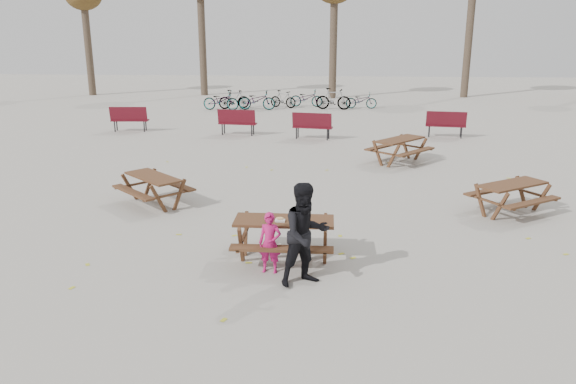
# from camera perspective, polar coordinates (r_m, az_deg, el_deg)

# --- Properties ---
(ground) EXTENTS (80.00, 80.00, 0.00)m
(ground) POSITION_cam_1_polar(r_m,az_deg,el_deg) (10.45, -0.39, -6.83)
(ground) COLOR gray
(ground) RESTS_ON ground
(main_picnic_table) EXTENTS (1.80, 1.45, 0.78)m
(main_picnic_table) POSITION_cam_1_polar(r_m,az_deg,el_deg) (10.23, -0.40, -3.81)
(main_picnic_table) COLOR #3D2516
(main_picnic_table) RESTS_ON ground
(food_tray) EXTENTS (0.18, 0.11, 0.03)m
(food_tray) POSITION_cam_1_polar(r_m,az_deg,el_deg) (10.06, -0.82, -2.92)
(food_tray) COLOR white
(food_tray) RESTS_ON main_picnic_table
(bread_roll) EXTENTS (0.14, 0.06, 0.05)m
(bread_roll) POSITION_cam_1_polar(r_m,az_deg,el_deg) (10.04, -0.82, -2.69)
(bread_roll) COLOR tan
(bread_roll) RESTS_ON food_tray
(soda_bottle) EXTENTS (0.07, 0.07, 0.17)m
(soda_bottle) POSITION_cam_1_polar(r_m,az_deg,el_deg) (10.09, -1.78, -2.54)
(soda_bottle) COLOR silver
(soda_bottle) RESTS_ON main_picnic_table
(child) EXTENTS (0.42, 0.29, 1.09)m
(child) POSITION_cam_1_polar(r_m,az_deg,el_deg) (9.73, -1.85, -5.18)
(child) COLOR #B6165F
(child) RESTS_ON ground
(adult) EXTENTS (1.06, 1.00, 1.74)m
(adult) POSITION_cam_1_polar(r_m,az_deg,el_deg) (9.18, 1.81, -4.34)
(adult) COLOR black
(adult) RESTS_ON ground
(picnic_table_east) EXTENTS (2.13, 2.04, 0.72)m
(picnic_table_east) POSITION_cam_1_polar(r_m,az_deg,el_deg) (13.79, 21.72, -0.61)
(picnic_table_east) COLOR #3D2516
(picnic_table_east) RESTS_ON ground
(picnic_table_north) EXTENTS (2.12, 2.10, 0.71)m
(picnic_table_north) POSITION_cam_1_polar(r_m,az_deg,el_deg) (13.84, -13.46, 0.18)
(picnic_table_north) COLOR #3D2516
(picnic_table_north) RESTS_ON ground
(picnic_table_far) EXTENTS (2.25, 2.28, 0.76)m
(picnic_table_far) POSITION_cam_1_polar(r_m,az_deg,el_deg) (18.01, 11.26, 4.13)
(picnic_table_far) COLOR #3D2516
(picnic_table_far) RESTS_ON ground
(park_bench_row) EXTENTS (14.22, 1.78, 1.03)m
(park_bench_row) POSITION_cam_1_polar(r_m,az_deg,el_deg) (22.17, -0.92, 7.08)
(park_bench_row) COLOR maroon
(park_bench_row) RESTS_ON ground
(bicycle_row) EXTENTS (8.99, 2.35, 1.09)m
(bicycle_row) POSITION_cam_1_polar(r_m,az_deg,el_deg) (29.56, -0.62, 9.38)
(bicycle_row) COLOR black
(bicycle_row) RESTS_ON ground
(fallen_leaves) EXTENTS (11.00, 11.00, 0.01)m
(fallen_leaves) POSITION_cam_1_polar(r_m,az_deg,el_deg) (12.75, 2.72, -2.44)
(fallen_leaves) COLOR gold
(fallen_leaves) RESTS_ON ground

